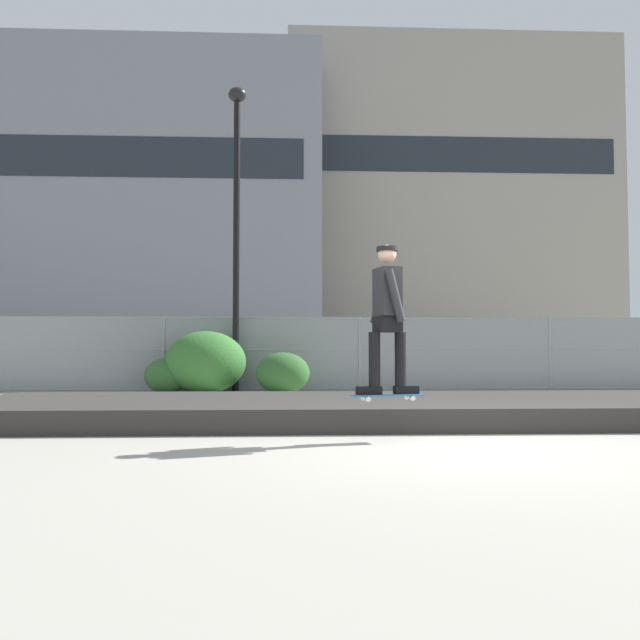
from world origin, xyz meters
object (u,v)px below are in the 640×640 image
Objects in this scene: skater at (387,310)px; street_lamp at (237,204)px; parked_car_near at (226,356)px; parked_car_mid at (422,356)px; skateboard at (388,395)px; shrub_left at (167,376)px; shrub_center at (206,362)px; shrub_right at (283,373)px.

skater is 9.69m from street_lamp.
parked_car_mid is at bearing -2.10° from parked_car_near.
skateboard is 10.04m from street_lamp.
street_lamp is at bearing -80.35° from parked_car_near.
shrub_left is (-3.95, 8.42, -1.05)m from skater.
skateboard is 0.19× the size of parked_car_near.
skateboard is 0.19× the size of parked_car_mid.
street_lamp is 3.95m from shrub_center.
skateboard is 0.95m from skater.
skater is at bearing -81.32° from shrub_right.
skateboard is 0.77× the size of shrub_left.
shrub_right reaches higher than shrub_left.
parked_car_near is 5.67m from parked_car_mid.
parked_car_near is at bearing 177.90° from parked_car_mid.
parked_car_near is 3.70m from shrub_left.
parked_car_mid is (2.76, 11.74, -0.63)m from skater.
parked_car_near is 3.52m from shrub_center.
skateboard is 0.66× the size of shrub_right.
parked_car_near is 4.13× the size of shrub_left.
skateboard is 0.43× the size of shrub_center.
skateboard is at bearing -70.06° from shrub_center.
shrub_right is (1.15, -0.73, -4.12)m from street_lamp.
shrub_center is (-3.06, 8.43, -0.73)m from skater.
street_lamp is 3.96× the size of shrub_center.
street_lamp is 6.01× the size of shrub_right.
street_lamp reaches higher than parked_car_near.
parked_car_mid is (2.76, 11.74, 0.33)m from skateboard.
shrub_right is (1.82, -0.31, -0.25)m from shrub_center.
shrub_center is 1.52× the size of shrub_right.
street_lamp is 6.97× the size of shrub_left.
parked_car_near reaches higher than shrub_right.
street_lamp is at bearing 32.25° from shrub_center.
skateboard is at bearing -64.88° from shrub_left.
skateboard is at bearing 45.00° from skater.
shrub_center is (-0.14, -3.52, -0.10)m from parked_car_near.
parked_car_mid is at bearing 26.35° from shrub_left.
shrub_center is at bearing 170.35° from shrub_right.
shrub_right is (-1.24, 8.12, -0.03)m from skateboard.
parked_car_mid reaches higher than shrub_left.
skateboard is 0.11× the size of street_lamp.
shrub_center reaches higher than skateboard.
skater is at bearing -76.30° from parked_car_near.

